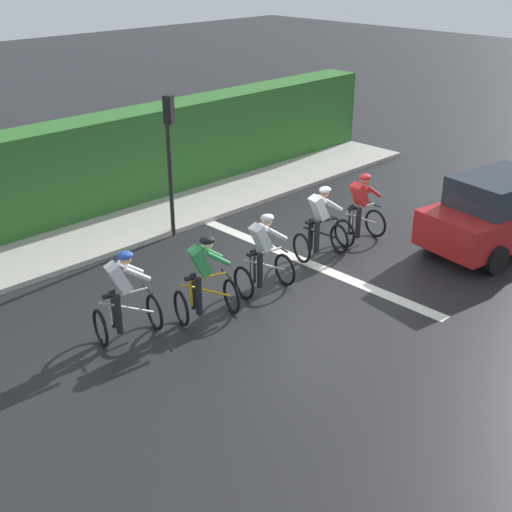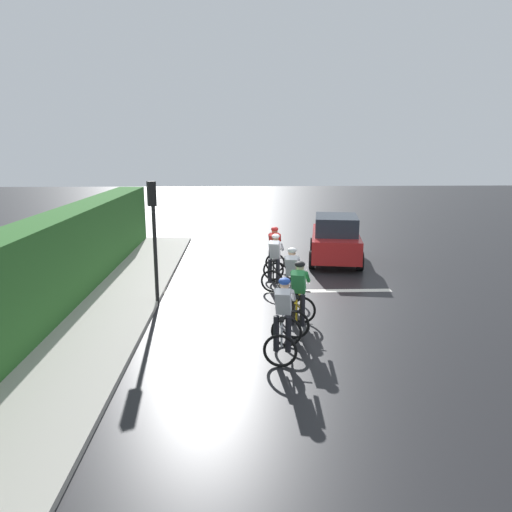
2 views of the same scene
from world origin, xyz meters
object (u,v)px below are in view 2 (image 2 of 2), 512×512
cyclist_second (299,299)px  car_red (335,239)px  cyclist_fourth (275,262)px  cyclist_mid (291,281)px  traffic_light_near_crossing (153,224)px  cyclist_lead (283,320)px  cyclist_trailing (274,253)px

cyclist_second → car_red: size_ratio=0.38×
cyclist_second → car_red: (-2.24, -6.99, 0.08)m
cyclist_fourth → cyclist_second: bearing=94.4°
cyclist_second → cyclist_mid: bearing=-90.0°
cyclist_second → traffic_light_near_crossing: size_ratio=0.50×
cyclist_second → cyclist_fourth: (0.28, -3.59, 0.00)m
cyclist_lead → cyclist_second: same height
car_red → traffic_light_near_crossing: 7.74m
cyclist_lead → cyclist_second: (-0.48, -1.43, 0.00)m
cyclist_mid → cyclist_fourth: 2.07m
cyclist_trailing → car_red: car_red is taller
car_red → traffic_light_near_crossing: traffic_light_near_crossing is taller
cyclist_lead → traffic_light_near_crossing: (3.14, -3.54, 1.43)m
cyclist_second → traffic_light_near_crossing: 4.43m
cyclist_mid → cyclist_trailing: bearing=-86.7°
cyclist_second → traffic_light_near_crossing: bearing=-30.3°
cyclist_lead → cyclist_second: bearing=-108.7°
cyclist_mid → traffic_light_near_crossing: (3.62, -0.58, 1.43)m
cyclist_second → cyclist_trailing: (0.20, -4.92, 0.00)m
cyclist_lead → cyclist_mid: bearing=-99.2°
traffic_light_near_crossing → cyclist_second: bearing=149.7°
cyclist_trailing → car_red: 3.20m
cyclist_mid → cyclist_fourth: (0.28, -2.05, 0.00)m
cyclist_second → cyclist_fourth: same height
car_red → cyclist_mid: bearing=67.7°
cyclist_fourth → car_red: 4.23m
cyclist_mid → traffic_light_near_crossing: size_ratio=0.50×
cyclist_second → cyclist_fourth: 3.60m
cyclist_fourth → car_red: size_ratio=0.38×
cyclist_lead → cyclist_mid: size_ratio=1.00×
cyclist_trailing → traffic_light_near_crossing: bearing=39.3°
cyclist_fourth → traffic_light_near_crossing: traffic_light_near_crossing is taller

